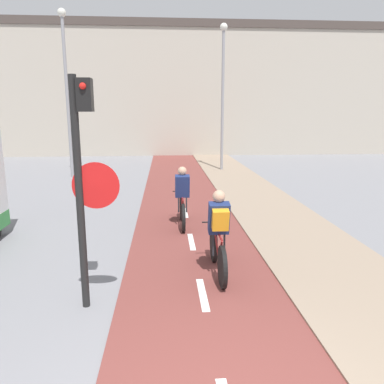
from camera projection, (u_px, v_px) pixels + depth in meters
building_row_background at (172, 91)px, 27.06m from camera, size 60.00×5.20×8.76m
traffic_light_pole at (84, 170)px, 5.24m from camera, size 0.67×0.25×3.37m
street_lamp_far at (66, 78)px, 16.22m from camera, size 0.36×0.36×7.16m
street_lamp_sidewalk at (223, 83)px, 18.15m from camera, size 0.36×0.36×7.01m
cyclist_near at (218, 236)px, 6.62m from camera, size 0.46×1.85×1.55m
cyclist_far at (182, 200)px, 9.54m from camera, size 0.46×1.82×1.54m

